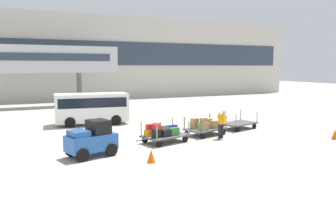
{
  "coord_description": "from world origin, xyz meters",
  "views": [
    {
      "loc": [
        -6.99,
        -14.95,
        3.92
      ],
      "look_at": [
        0.92,
        2.08,
        1.47
      ],
      "focal_mm": 36.22,
      "sensor_mm": 36.0,
      "label": 1
    }
  ],
  "objects": [
    {
      "name": "safety_cone_near",
      "position": [
        -1.93,
        -2.42,
        0.28
      ],
      "size": [
        0.36,
        0.36,
        0.55
      ],
      "primitive_type": "cone",
      "color": "#EA590F",
      "rests_on": "ground_plane"
    },
    {
      "name": "shuttle_van",
      "position": [
        -2.08,
        7.95,
        1.23
      ],
      "size": [
        4.97,
        2.38,
        2.1
      ],
      "color": "white",
      "rests_on": "ground_plane"
    },
    {
      "name": "terminal_building",
      "position": [
        0.0,
        25.98,
        4.97
      ],
      "size": [
        60.48,
        2.51,
        9.93
      ],
      "color": "#BCB7AD",
      "rests_on": "ground_plane"
    },
    {
      "name": "ground_plane",
      "position": [
        0.0,
        0.0,
        0.0
      ],
      "size": [
        120.0,
        120.0,
        0.0
      ],
      "primitive_type": "plane",
      "color": "#B2ADA0"
    },
    {
      "name": "baggage_cart_lead",
      "position": [
        0.01,
        0.72,
        0.53
      ],
      "size": [
        3.08,
        1.96,
        1.1
      ],
      "color": "#4C4C4F",
      "rests_on": "ground_plane"
    },
    {
      "name": "apron_lead_line",
      "position": [
        2.84,
        8.0,
        0.0
      ],
      "size": [
        14.25,
        0.5,
        0.01
      ],
      "primitive_type": "cube",
      "rotation": [
        0.0,
        0.0,
        0.02
      ],
      "color": "yellow",
      "rests_on": "ground_plane"
    },
    {
      "name": "safety_cone_far",
      "position": [
        8.73,
        -2.49,
        0.28
      ],
      "size": [
        0.36,
        0.36,
        0.55
      ],
      "primitive_type": "cone",
      "color": "#EA590F",
      "rests_on": "ground_plane"
    },
    {
      "name": "baggage_tug",
      "position": [
        -3.9,
        -0.4,
        0.75
      ],
      "size": [
        2.32,
        1.69,
        1.58
      ],
      "color": "#2659A5",
      "rests_on": "ground_plane"
    },
    {
      "name": "jet_bridge",
      "position": [
        -6.99,
        19.99,
        4.56
      ],
      "size": [
        18.75,
        3.0,
        5.9
      ],
      "color": "#B7B7BC",
      "rests_on": "ground_plane"
    },
    {
      "name": "baggage_cart_tail",
      "position": [
        5.9,
        2.28,
        0.35
      ],
      "size": [
        3.08,
        1.96,
        1.1
      ],
      "color": "#4C4C4F",
      "rests_on": "ground_plane"
    },
    {
      "name": "baggage_handler",
      "position": [
        3.34,
        0.31,
        0.87
      ],
      "size": [
        0.51,
        0.52,
        1.56
      ],
      "color": "black",
      "rests_on": "ground_plane"
    },
    {
      "name": "baggage_cart_middle",
      "position": [
        2.99,
        1.49,
        0.52
      ],
      "size": [
        3.08,
        1.96,
        1.1
      ],
      "color": "#4C4C4F",
      "rests_on": "ground_plane"
    }
  ]
}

